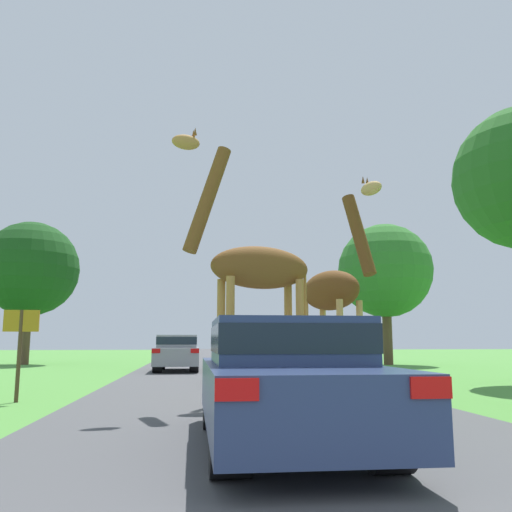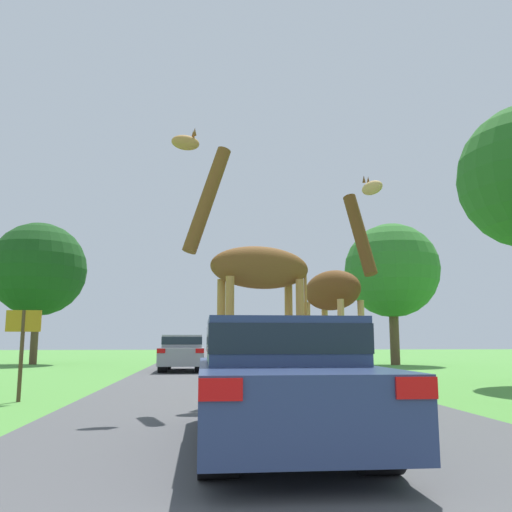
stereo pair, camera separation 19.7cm
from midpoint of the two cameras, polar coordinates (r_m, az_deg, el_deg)
name	(u,v)px [view 1 (the left image)]	position (r m, az deg, el deg)	size (l,w,h in m)	color
road	(213,363)	(30.74, -4.69, -11.19)	(7.09, 120.00, 0.00)	#4C4C4F
giraffe_near_road	(253,270)	(10.78, -0.80, -1.51)	(2.93, 1.20, 5.38)	#B77F3D
giraffe_companion	(334,290)	(12.47, 7.80, -3.57)	(1.61, 2.41, 4.78)	tan
car_lead_maroon	(285,378)	(6.52, 2.17, -12.76)	(1.84, 4.62, 1.46)	navy
car_queue_right	(177,352)	(22.91, -8.57, -9.96)	(1.77, 4.20, 1.46)	gray
car_queue_left	(253,357)	(16.59, -0.68, -10.63)	(1.74, 4.42, 1.32)	silver
car_far_ahead	(243,351)	(27.31, -1.63, -9.93)	(1.89, 4.42, 1.38)	black
tree_right_cluster	(385,271)	(29.67, 13.26, -1.54)	(4.98, 4.98, 7.43)	brown
tree_far_right	(31,269)	(31.55, -22.78, -1.25)	(5.05, 5.05, 7.60)	brown
sign_post	(20,338)	(12.13, -24.00, -7.86)	(0.70, 0.08, 1.84)	#4C3823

